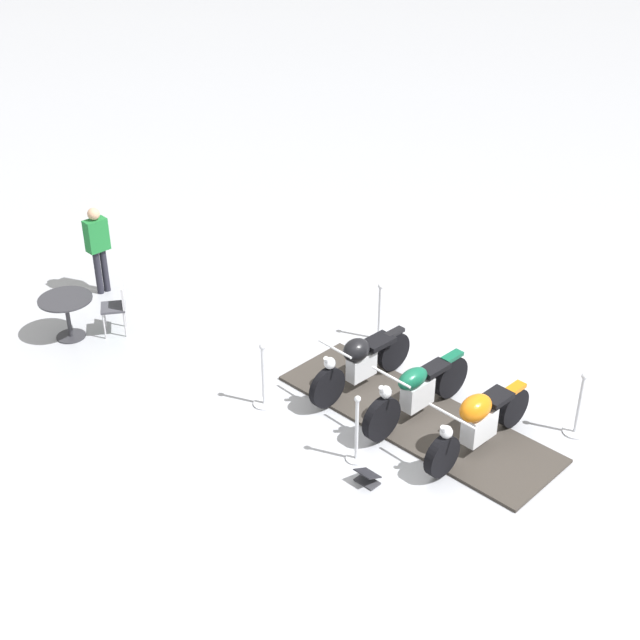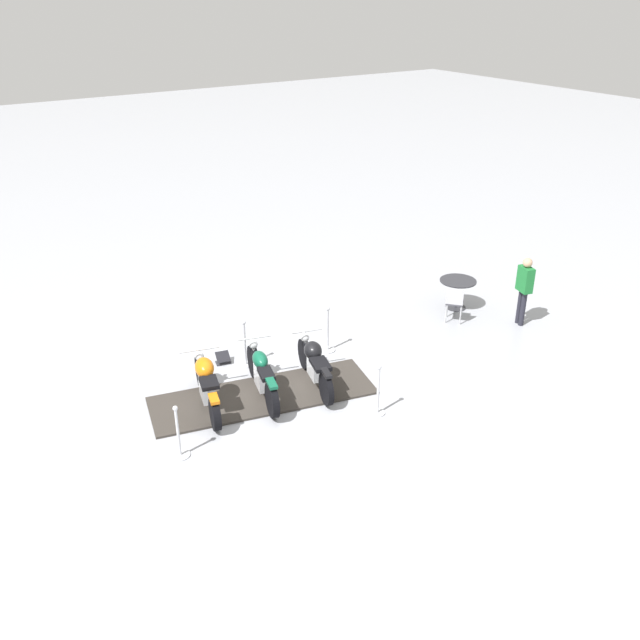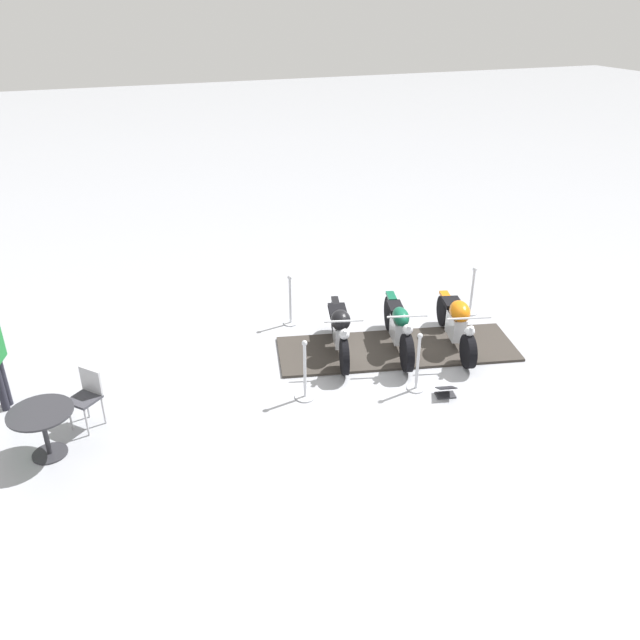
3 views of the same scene
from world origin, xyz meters
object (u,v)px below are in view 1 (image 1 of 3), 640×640
stanchion_left_rear (577,415)px  stanchion_right_front (264,386)px  motorcycle_forest (416,391)px  stanchion_right_mid (357,437)px  motorcycle_copper (478,421)px  cafe_table (66,308)px  info_placard (367,478)px  cafe_chair_near_table (117,304)px  bystander_person (98,243)px  motorcycle_black (360,361)px  stanchion_left_front (379,320)px

stanchion_left_rear → stanchion_right_front: size_ratio=0.96×
motorcycle_forest → stanchion_right_mid: bearing=2.3°
stanchion_right_mid → motorcycle_copper: bearing=126.7°
motorcycle_forest → cafe_table: (0.92, -6.00, 0.06)m
motorcycle_forest → info_placard: (1.60, 0.08, -0.43)m
cafe_chair_near_table → stanchion_right_mid: bearing=128.2°
bystander_person → cafe_chair_near_table: bearing=-21.5°
info_placard → bystander_person: bearing=-5.0°
stanchion_left_rear → stanchion_right_mid: bearing=-48.2°
motorcycle_black → stanchion_right_mid: 1.69m
motorcycle_black → stanchion_right_mid: stanchion_right_mid is taller
info_placard → bystander_person: 7.12m
motorcycle_black → stanchion_right_mid: size_ratio=1.92×
stanchion_right_front → stanchion_right_mid: stanchion_right_front is taller
motorcycle_forest → info_placard: 1.66m
stanchion_right_mid → bystander_person: 6.64m
motorcycle_copper → stanchion_right_front: bearing=-64.5°
stanchion_right_mid → cafe_table: (-0.34, -5.71, 0.18)m
info_placard → bystander_person: bystander_person is taller
motorcycle_forest → bystander_person: (-0.57, -6.64, 0.49)m
cafe_table → info_placard: bearing=83.6°
stanchion_left_rear → motorcycle_black: bearing=-78.4°
stanchion_right_front → motorcycle_forest: bearing=111.8°
stanchion_left_front → stanchion_left_rear: bearing=77.0°
motorcycle_copper → bystander_person: (-0.83, -7.69, 0.47)m
stanchion_left_front → stanchion_right_front: size_ratio=0.99×
motorcycle_forest → cafe_table: size_ratio=2.39×
info_placard → motorcycle_black: bearing=-45.4°
stanchion_right_front → stanchion_right_mid: bearing=77.0°
bystander_person → info_placard: bearing=-2.4°
stanchion_left_rear → stanchion_right_front: bearing=-67.7°
stanchion_right_front → motorcycle_copper: bearing=100.5°
info_placard → stanchion_left_front: bearing=-51.5°
stanchion_left_front → info_placard: size_ratio=2.98×
stanchion_left_front → bystander_person: bearing=-77.4°
motorcycle_forest → motorcycle_copper: motorcycle_forest is taller
stanchion_right_mid → motorcycle_black: bearing=-152.7°
stanchion_left_front → stanchion_right_front: 2.63m
stanchion_left_front → cafe_chair_near_table: stanchion_left_front is taller
motorcycle_black → stanchion_right_front: 1.51m
motorcycle_forest → stanchion_right_mid: size_ratio=2.02×
cafe_chair_near_table → motorcycle_copper: bearing=139.1°
stanchion_left_front → cafe_table: 5.21m
stanchion_right_front → cafe_table: size_ratio=1.19×
motorcycle_forest → motorcycle_copper: (0.25, 1.05, 0.03)m
bystander_person → motorcycle_black: bearing=12.1°
stanchion_right_mid → bystander_person: bearing=-106.0°
motorcycle_forest → bystander_person: bystander_person is taller
stanchion_left_rear → cafe_table: stanchion_left_rear is taller
motorcycle_black → info_placard: bearing=47.1°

